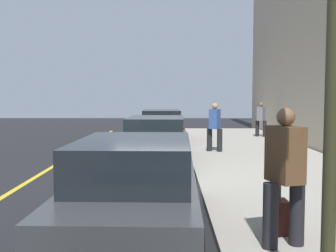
{
  "coord_description": "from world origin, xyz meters",
  "views": [
    {
      "loc": [
        -11.22,
        -0.35,
        2.15
      ],
      "look_at": [
        1.47,
        -0.27,
        1.22
      ],
      "focal_mm": 44.78,
      "sensor_mm": 36.0,
      "label": 1
    }
  ],
  "objects_px": {
    "pedestrian_blue_coat": "(215,126)",
    "parked_car_maroon": "(161,127)",
    "pedestrian_grey_coat": "(261,118)",
    "pedestrian_brown_coat": "(285,173)",
    "rolling_suitcase": "(280,216)",
    "parked_car_green": "(157,142)",
    "parked_car_charcoal": "(135,188)"
  },
  "relations": [
    {
      "from": "pedestrian_blue_coat",
      "to": "parked_car_green",
      "type": "bearing_deg",
      "value": 140.97
    },
    {
      "from": "parked_car_charcoal",
      "to": "parked_car_maroon",
      "type": "height_order",
      "value": "same"
    },
    {
      "from": "parked_car_green",
      "to": "pedestrian_brown_coat",
      "type": "relative_size",
      "value": 2.58
    },
    {
      "from": "parked_car_maroon",
      "to": "pedestrian_blue_coat",
      "type": "distance_m",
      "value": 4.06
    },
    {
      "from": "parked_car_green",
      "to": "pedestrian_grey_coat",
      "type": "bearing_deg",
      "value": -31.57
    },
    {
      "from": "pedestrian_brown_coat",
      "to": "rolling_suitcase",
      "type": "xyz_separation_m",
      "value": [
        0.54,
        -0.09,
        -0.73
      ]
    },
    {
      "from": "pedestrian_blue_coat",
      "to": "pedestrian_grey_coat",
      "type": "bearing_deg",
      "value": -27.67
    },
    {
      "from": "rolling_suitcase",
      "to": "parked_car_charcoal",
      "type": "bearing_deg",
      "value": 84.35
    },
    {
      "from": "rolling_suitcase",
      "to": "parked_car_green",
      "type": "bearing_deg",
      "value": 17.27
    },
    {
      "from": "parked_car_charcoal",
      "to": "pedestrian_brown_coat",
      "type": "distance_m",
      "value": 2.19
    },
    {
      "from": "parked_car_maroon",
      "to": "pedestrian_blue_coat",
      "type": "relative_size",
      "value": 2.7
    },
    {
      "from": "pedestrian_blue_coat",
      "to": "parked_car_maroon",
      "type": "bearing_deg",
      "value": 29.44
    },
    {
      "from": "parked_car_green",
      "to": "rolling_suitcase",
      "type": "bearing_deg",
      "value": -162.73
    },
    {
      "from": "parked_car_maroon",
      "to": "pedestrian_brown_coat",
      "type": "distance_m",
      "value": 13.11
    },
    {
      "from": "pedestrian_blue_coat",
      "to": "pedestrian_grey_coat",
      "type": "height_order",
      "value": "pedestrian_blue_coat"
    },
    {
      "from": "pedestrian_blue_coat",
      "to": "parked_car_charcoal",
      "type": "bearing_deg",
      "value": 166.43
    },
    {
      "from": "parked_car_maroon",
      "to": "pedestrian_grey_coat",
      "type": "xyz_separation_m",
      "value": [
        1.83,
        -4.79,
        0.27
      ]
    },
    {
      "from": "parked_car_charcoal",
      "to": "rolling_suitcase",
      "type": "xyz_separation_m",
      "value": [
        -0.21,
        -2.11,
        -0.36
      ]
    },
    {
      "from": "parked_car_green",
      "to": "rolling_suitcase",
      "type": "xyz_separation_m",
      "value": [
        -6.45,
        -2.0,
        -0.36
      ]
    },
    {
      "from": "parked_car_maroon",
      "to": "parked_car_charcoal",
      "type": "bearing_deg",
      "value": 179.48
    },
    {
      "from": "pedestrian_brown_coat",
      "to": "rolling_suitcase",
      "type": "bearing_deg",
      "value": -9.26
    },
    {
      "from": "parked_car_charcoal",
      "to": "parked_car_maroon",
      "type": "xyz_separation_m",
      "value": [
        12.21,
        -0.11,
        -0.0
      ]
    },
    {
      "from": "parked_car_green",
      "to": "parked_car_maroon",
      "type": "height_order",
      "value": "same"
    },
    {
      "from": "pedestrian_grey_coat",
      "to": "rolling_suitcase",
      "type": "relative_size",
      "value": 1.96
    },
    {
      "from": "parked_car_charcoal",
      "to": "parked_car_maroon",
      "type": "relative_size",
      "value": 1.03
    },
    {
      "from": "pedestrian_brown_coat",
      "to": "rolling_suitcase",
      "type": "distance_m",
      "value": 0.92
    },
    {
      "from": "parked_car_green",
      "to": "parked_car_maroon",
      "type": "bearing_deg",
      "value": -0.04
    },
    {
      "from": "pedestrian_brown_coat",
      "to": "pedestrian_grey_coat",
      "type": "distance_m",
      "value": 15.07
    },
    {
      "from": "pedestrian_blue_coat",
      "to": "pedestrian_brown_coat",
      "type": "distance_m",
      "value": 9.44
    },
    {
      "from": "parked_car_charcoal",
      "to": "pedestrian_brown_coat",
      "type": "xyz_separation_m",
      "value": [
        -0.75,
        -2.02,
        0.37
      ]
    },
    {
      "from": "parked_car_maroon",
      "to": "pedestrian_brown_coat",
      "type": "relative_size",
      "value": 2.53
    },
    {
      "from": "parked_car_charcoal",
      "to": "parked_car_maroon",
      "type": "bearing_deg",
      "value": -0.52
    }
  ]
}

